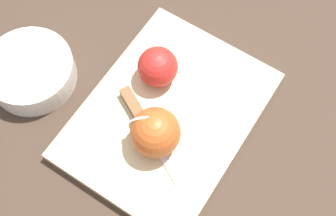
{
  "coord_description": "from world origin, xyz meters",
  "views": [
    {
      "loc": [
        0.28,
        0.11,
        0.7
      ],
      "look_at": [
        0.0,
        0.0,
        0.04
      ],
      "focal_mm": 50.0,
      "sensor_mm": 36.0,
      "label": 1
    }
  ],
  "objects": [
    {
      "name": "knife",
      "position": [
        0.02,
        -0.04,
        0.03
      ],
      "size": [
        0.12,
        0.15,
        0.02
      ],
      "rotation": [
        0.0,
        0.0,
        0.89
      ],
      "color": "silver",
      "rests_on": "cutting_board"
    },
    {
      "name": "bowl",
      "position": [
        0.01,
        -0.24,
        0.03
      ],
      "size": [
        0.15,
        0.15,
        0.05
      ],
      "color": "silver",
      "rests_on": "ground_plane"
    },
    {
      "name": "apple_half_left",
      "position": [
        -0.06,
        -0.04,
        0.05
      ],
      "size": [
        0.07,
        0.07,
        0.07
      ],
      "rotation": [
        0.0,
        0.0,
        4.73
      ],
      "color": "red",
      "rests_on": "cutting_board"
    },
    {
      "name": "apple_half_right",
      "position": [
        0.05,
        -0.0,
        0.06
      ],
      "size": [
        0.08,
        0.08,
        0.08
      ],
      "rotation": [
        0.0,
        0.0,
        3.44
      ],
      "color": "#AD4C1E",
      "rests_on": "cutting_board"
    },
    {
      "name": "ground_plane",
      "position": [
        0.0,
        0.0,
        0.0
      ],
      "size": [
        4.0,
        4.0,
        0.0
      ],
      "primitive_type": "plane",
      "color": "#38281E"
    },
    {
      "name": "cutting_board",
      "position": [
        0.0,
        0.0,
        0.01
      ],
      "size": [
        0.37,
        0.31,
        0.02
      ],
      "color": "#D1B789",
      "rests_on": "ground_plane"
    }
  ]
}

